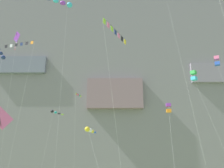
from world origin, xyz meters
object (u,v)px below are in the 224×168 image
kite_box_low_center (169,108)px  kite_box_low_right (194,76)px  kite_box_near_cliff (217,61)px  kite_windsock_high_center (63,3)px  kite_diamond_low_left (16,39)px  kite_banner_mid_left (115,35)px  kite_windsock_front_field (90,130)px  kite_windsock_mid_right (1,54)px  kite_banner_mid_center (19,48)px  kite_banner_far_right (78,102)px  kite_windsock_far_left (55,113)px

kite_box_low_center → kite_box_low_right: kite_box_low_right is taller
kite_box_near_cliff → kite_windsock_high_center: kite_windsock_high_center is taller
kite_box_low_center → kite_diamond_low_left: (-30.62, 10.50, 17.92)m
kite_banner_mid_left → kite_windsock_front_field: (-4.55, 16.75, -9.74)m
kite_windsock_front_field → kite_diamond_low_left: 27.77m
kite_windsock_mid_right → kite_windsock_front_field: size_ratio=2.05×
kite_windsock_front_field → kite_box_low_right: bearing=6.3°
kite_windsock_mid_right → kite_box_low_center: (27.59, 1.18, -9.04)m
kite_banner_mid_center → kite_windsock_high_center: kite_windsock_high_center is taller
kite_banner_mid_left → kite_box_low_center: (8.48, 11.54, -6.83)m
kite_banner_mid_center → kite_banner_far_right: bearing=53.2°
kite_diamond_low_left → kite_windsock_far_left: size_ratio=2.56×
kite_box_low_right → kite_windsock_far_left: size_ratio=1.65×
kite_banner_mid_center → kite_banner_mid_left: 19.46m
kite_windsock_front_field → kite_box_near_cliff: bearing=2.4°
kite_box_low_right → kite_box_near_cliff: size_ratio=0.88×
kite_box_low_center → kite_diamond_low_left: bearing=161.1°
kite_box_low_right → kite_diamond_low_left: 39.15m
kite_banner_mid_left → kite_box_near_cliff: 27.08m
kite_diamond_low_left → kite_box_low_right: bearing=-4.6°
kite_banner_mid_left → kite_box_near_cliff: (20.05, 17.79, 3.84)m
kite_windsock_front_field → kite_box_low_right: kite_box_low_right is taller
kite_windsock_front_field → kite_windsock_mid_right: bearing=-156.3°
kite_diamond_low_left → kite_windsock_mid_right: bearing=-75.4°
kite_windsock_front_field → kite_windsock_far_left: bearing=154.2°
kite_banner_mid_left → kite_box_near_cliff: bearing=41.6°
kite_banner_far_right → kite_banner_mid_left: size_ratio=0.86×
kite_box_low_right → kite_windsock_high_center: 28.57m
kite_banner_far_right → kite_windsock_high_center: size_ratio=0.51×
kite_box_low_right → kite_diamond_low_left: kite_diamond_low_left is taller
kite_windsock_mid_right → kite_banner_mid_center: 3.07m
kite_windsock_mid_right → kite_box_near_cliff: kite_box_near_cliff is taller
kite_windsock_front_field → kite_windsock_high_center: bearing=-130.0°
kite_diamond_low_left → kite_windsock_high_center: kite_windsock_high_center is taller
kite_windsock_mid_right → kite_diamond_low_left: bearing=104.6°
kite_box_low_right → kite_windsock_high_center: size_ratio=0.64×
kite_box_low_center → kite_windsock_far_left: bearing=156.7°
kite_banner_mid_center → kite_box_low_right: 33.05m
kite_banner_mid_center → kite_windsock_high_center: size_ratio=0.71×
kite_banner_mid_center → kite_box_low_right: bearing=15.3°
kite_windsock_high_center → kite_banner_mid_center: bearing=-174.2°
kite_diamond_low_left → kite_windsock_far_left: (10.35, -1.78, -16.99)m
kite_banner_far_right → kite_windsock_far_left: size_ratio=1.31×
kite_box_near_cliff → kite_windsock_high_center: bearing=-167.0°
kite_banner_far_right → kite_windsock_mid_right: kite_windsock_mid_right is taller
kite_banner_mid_center → kite_windsock_far_left: bearing=66.1°
kite_banner_far_right → kite_box_low_center: kite_banner_far_right is taller
kite_windsock_front_field → kite_windsock_far_left: size_ratio=0.84×
kite_banner_far_right → kite_banner_mid_center: size_ratio=0.72×
kite_box_low_center → kite_windsock_high_center: 26.30m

